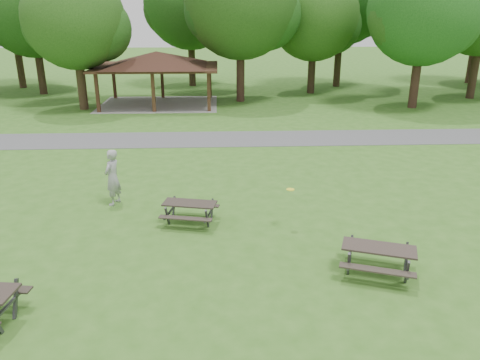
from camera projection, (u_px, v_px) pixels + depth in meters
name	position (u px, v px, depth m)	size (l,w,h in m)	color
ground	(208.00, 283.00, 11.79)	(160.00, 160.00, 0.00)	#35681D
asphalt_path	(213.00, 139.00, 24.93)	(120.00, 3.20, 0.02)	#4E4E51
pavilion	(157.00, 61.00, 33.10)	(8.60, 7.01, 3.76)	#372014
tree_row_c	(33.00, 9.00, 36.20)	(8.19, 7.80, 10.67)	black
tree_row_d	(76.00, 22.00, 30.58)	(6.93, 6.60, 9.27)	#312316
tree_row_e	(242.00, 6.00, 33.06)	(8.40, 8.00, 11.02)	black
tree_row_f	(315.00, 19.00, 36.92)	(7.35, 7.00, 9.55)	black
tree_row_g	(425.00, 13.00, 30.91)	(7.77, 7.40, 10.25)	black
tree_deep_a	(11.00, 2.00, 39.16)	(8.40, 8.00, 11.38)	#312115
tree_deep_b	(191.00, 5.00, 40.36)	(8.40, 8.00, 11.13)	black
picnic_table_middle	(190.00, 207.00, 14.96)	(1.92, 1.67, 0.73)	#2B241F
picnic_table_far	(378.00, 253.00, 12.02)	(2.23, 2.01, 0.80)	#302723
frisbee_in_flight	(290.00, 189.00, 14.35)	(0.31, 0.31, 0.02)	yellow
frisbee_thrower	(112.00, 177.00, 16.27)	(0.73, 0.48, 2.00)	#9A9A9D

